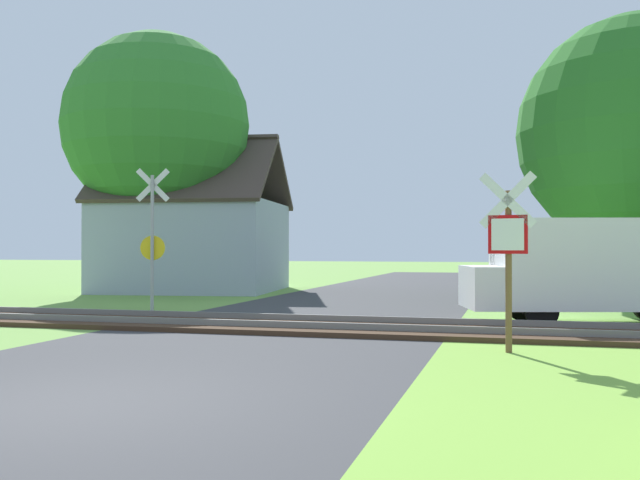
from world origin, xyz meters
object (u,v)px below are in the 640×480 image
object	(u,v)px
stop_sign_near	(508,247)
crossing_sign_far	(152,233)
house	(195,242)
mail_truck	(589,266)
tree_right	(637,133)
tree_left	(157,126)

from	to	relation	value
stop_sign_near	crossing_sign_far	world-z (taller)	crossing_sign_far
house	mail_truck	world-z (taller)	house
stop_sign_near	mail_truck	size ratio (longest dim) A/B	0.54
house	tree_right	bearing A→B (deg)	-18.22
stop_sign_near	tree_right	bearing A→B (deg)	-100.37
stop_sign_near	crossing_sign_far	size ratio (longest dim) A/B	0.76
stop_sign_near	house	xyz separation A→B (m)	(-11.74, 13.69, 0.25)
stop_sign_near	crossing_sign_far	bearing A→B (deg)	-22.59
mail_truck	house	bearing A→B (deg)	41.75
stop_sign_near	tree_right	world-z (taller)	tree_right
house	tree_right	distance (m)	15.86
tree_right	tree_left	world-z (taller)	tree_left
mail_truck	crossing_sign_far	bearing A→B (deg)	72.74
stop_sign_near	tree_right	distance (m)	11.68
house	crossing_sign_far	bearing A→B (deg)	-78.72
crossing_sign_far	stop_sign_near	bearing A→B (deg)	-47.34
tree_right	mail_truck	distance (m)	7.15
tree_left	crossing_sign_far	bearing A→B (deg)	-62.49
stop_sign_near	tree_left	distance (m)	18.46
stop_sign_near	tree_left	world-z (taller)	tree_left
stop_sign_near	tree_right	size ratio (longest dim) A/B	0.34
crossing_sign_far	house	size ratio (longest dim) A/B	0.51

